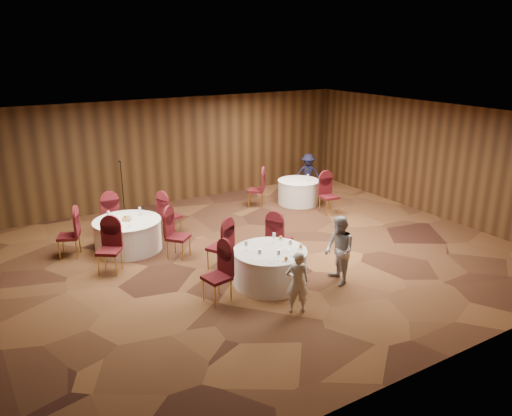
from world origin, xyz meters
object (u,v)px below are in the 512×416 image
table_main (270,267)px  woman_b (339,250)px  woman_a (297,282)px  mic_stand (124,202)px  table_left (128,235)px  man_c (308,173)px  table_right (298,192)px

table_main → woman_b: (1.23, -0.68, 0.35)m
woman_a → table_main: bearing=-75.7°
mic_stand → woman_a: bearing=-80.2°
table_left → woman_a: woman_a is taller
table_main → woman_a: size_ratio=1.27×
table_left → man_c: size_ratio=1.23×
woman_a → man_c: bearing=-105.3°
table_right → woman_a: bearing=-125.9°
table_left → woman_a: bearing=-68.7°
woman_a → man_c: (4.85, 6.18, 0.05)m
woman_b → man_c: bearing=163.8°
woman_a → table_right: bearing=-103.1°
woman_a → woman_b: woman_b is taller
table_right → table_left: bearing=-171.3°
mic_stand → woman_a: 6.85m
table_main → man_c: size_ratio=1.16×
table_main → woman_a: (-0.18, -1.21, 0.22)m
mic_stand → woman_b: 6.74m
woman_b → man_c: 6.62m
mic_stand → woman_a: mic_stand is taller
woman_b → table_right: bearing=168.0°
table_left → woman_b: size_ratio=1.11×
table_right → woman_b: woman_b is taller
table_left → woman_b: 5.09m
man_c → table_left: bearing=-130.2°
table_left → woman_b: bearing=-51.5°
man_c → woman_a: bearing=-92.7°
table_main → mic_stand: (-1.35, 5.55, 0.12)m
man_c → table_main: bearing=-97.7°
mic_stand → table_right: bearing=-15.5°
table_main → man_c: man_c is taller
mic_stand → woman_a: (1.17, -6.75, 0.11)m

